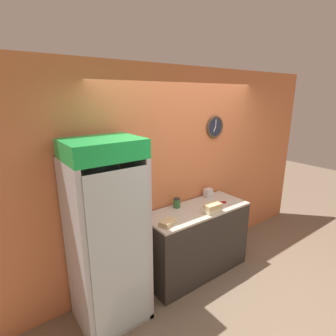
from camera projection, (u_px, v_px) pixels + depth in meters
name	position (u px, v px, depth m)	size (l,w,h in m)	color
ground_plane	(244.00, 308.00, 2.99)	(14.00, 14.00, 0.00)	#7A6651
wall_back	(181.00, 171.00, 3.54)	(5.20, 0.09, 2.70)	#D17547
prep_counter	(196.00, 240.00, 3.52)	(1.43, 0.57, 0.93)	#332D28
beverage_cooler	(105.00, 226.00, 2.65)	(0.69, 0.63, 1.97)	#B2B7BC
sandwich_stack_bottom	(213.00, 210.00, 3.27)	(0.22, 0.12, 0.06)	beige
sandwich_stack_middle	(213.00, 206.00, 3.26)	(0.22, 0.12, 0.06)	tan
sandwich_flat_left	(168.00, 223.00, 2.96)	(0.22, 0.18, 0.05)	tan
chefs_knife	(226.00, 202.00, 3.57)	(0.28, 0.16, 0.02)	silver
condiment_jar	(177.00, 203.00, 3.41)	(0.09, 0.09, 0.13)	#336B38
napkin_dispenser	(208.00, 193.00, 3.77)	(0.11, 0.09, 0.12)	silver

